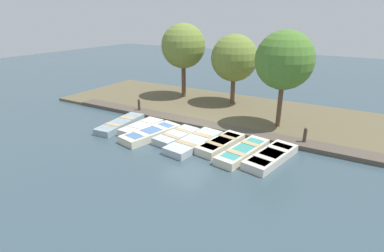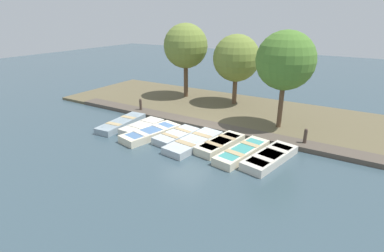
{
  "view_description": "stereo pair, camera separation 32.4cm",
  "coord_description": "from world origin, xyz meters",
  "px_view_note": "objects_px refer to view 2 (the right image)",
  "views": [
    {
      "loc": [
        13.05,
        8.0,
        6.21
      ],
      "look_at": [
        0.22,
        0.53,
        0.65
      ],
      "focal_mm": 28.0,
      "sensor_mm": 36.0,
      "label": 1
    },
    {
      "loc": [
        12.89,
        8.28,
        6.21
      ],
      "look_at": [
        0.22,
        0.53,
        0.65
      ],
      "focal_mm": 28.0,
      "sensor_mm": 36.0,
      "label": 2
    }
  ],
  "objects_px": {
    "park_tree_left": "(236,58)",
    "mooring_post_near": "(141,106)",
    "park_tree_center": "(285,61)",
    "rowboat_0": "(121,123)",
    "rowboat_7": "(270,157)",
    "mooring_post_far": "(305,138)",
    "rowboat_6": "(242,152)",
    "rowboat_3": "(177,136)",
    "park_tree_far_left": "(186,46)",
    "rowboat_5": "(220,144)",
    "rowboat_2": "(151,133)",
    "rowboat_1": "(142,127)",
    "rowboat_4": "(194,142)"
  },
  "relations": [
    {
      "from": "rowboat_1",
      "to": "rowboat_6",
      "type": "bearing_deg",
      "value": 91.86
    },
    {
      "from": "rowboat_1",
      "to": "rowboat_5",
      "type": "relative_size",
      "value": 0.9
    },
    {
      "from": "rowboat_3",
      "to": "park_tree_far_left",
      "type": "xyz_separation_m",
      "value": [
        -7.17,
        -3.99,
        3.8
      ]
    },
    {
      "from": "rowboat_4",
      "to": "mooring_post_near",
      "type": "xyz_separation_m",
      "value": [
        -2.69,
        -5.75,
        0.31
      ]
    },
    {
      "from": "park_tree_left",
      "to": "mooring_post_near",
      "type": "bearing_deg",
      "value": -43.47
    },
    {
      "from": "rowboat_7",
      "to": "mooring_post_near",
      "type": "distance_m",
      "value": 9.85
    },
    {
      "from": "rowboat_4",
      "to": "rowboat_7",
      "type": "xyz_separation_m",
      "value": [
        -0.31,
        3.8,
        0.01
      ]
    },
    {
      "from": "rowboat_1",
      "to": "rowboat_4",
      "type": "distance_m",
      "value": 3.63
    },
    {
      "from": "rowboat_7",
      "to": "park_tree_far_left",
      "type": "height_order",
      "value": "park_tree_far_left"
    },
    {
      "from": "rowboat_0",
      "to": "rowboat_1",
      "type": "bearing_deg",
      "value": 91.15
    },
    {
      "from": "park_tree_center",
      "to": "mooring_post_near",
      "type": "bearing_deg",
      "value": -78.72
    },
    {
      "from": "park_tree_center",
      "to": "rowboat_0",
      "type": "bearing_deg",
      "value": -62.02
    },
    {
      "from": "rowboat_6",
      "to": "park_tree_far_left",
      "type": "xyz_separation_m",
      "value": [
        -7.2,
        -7.7,
        3.79
      ]
    },
    {
      "from": "rowboat_4",
      "to": "rowboat_1",
      "type": "bearing_deg",
      "value": -87.32
    },
    {
      "from": "rowboat_7",
      "to": "rowboat_6",
      "type": "bearing_deg",
      "value": -71.71
    },
    {
      "from": "park_tree_left",
      "to": "mooring_post_far",
      "type": "bearing_deg",
      "value": 50.76
    },
    {
      "from": "rowboat_1",
      "to": "rowboat_7",
      "type": "xyz_separation_m",
      "value": [
        -0.02,
        7.42,
        -0.0
      ]
    },
    {
      "from": "rowboat_5",
      "to": "rowboat_6",
      "type": "height_order",
      "value": "rowboat_5"
    },
    {
      "from": "rowboat_1",
      "to": "rowboat_3",
      "type": "distance_m",
      "value": 2.44
    },
    {
      "from": "rowboat_7",
      "to": "mooring_post_far",
      "type": "bearing_deg",
      "value": 169.81
    },
    {
      "from": "rowboat_6",
      "to": "rowboat_1",
      "type": "bearing_deg",
      "value": -81.05
    },
    {
      "from": "rowboat_1",
      "to": "rowboat_6",
      "type": "xyz_separation_m",
      "value": [
        0.12,
        6.15,
        0.0
      ]
    },
    {
      "from": "rowboat_0",
      "to": "rowboat_3",
      "type": "bearing_deg",
      "value": 86.26
    },
    {
      "from": "rowboat_3",
      "to": "mooring_post_far",
      "type": "bearing_deg",
      "value": 121.04
    },
    {
      "from": "rowboat_2",
      "to": "mooring_post_near",
      "type": "relative_size",
      "value": 3.57
    },
    {
      "from": "rowboat_0",
      "to": "rowboat_6",
      "type": "height_order",
      "value": "rowboat_6"
    },
    {
      "from": "park_tree_center",
      "to": "park_tree_far_left",
      "type": "bearing_deg",
      "value": -109.87
    },
    {
      "from": "rowboat_0",
      "to": "park_tree_far_left",
      "type": "bearing_deg",
      "value": 176.19
    },
    {
      "from": "rowboat_3",
      "to": "rowboat_7",
      "type": "relative_size",
      "value": 0.8
    },
    {
      "from": "rowboat_0",
      "to": "rowboat_7",
      "type": "xyz_separation_m",
      "value": [
        -0.16,
        8.88,
        0.01
      ]
    },
    {
      "from": "rowboat_0",
      "to": "rowboat_4",
      "type": "xyz_separation_m",
      "value": [
        0.15,
        5.08,
        0.0
      ]
    },
    {
      "from": "rowboat_3",
      "to": "park_tree_far_left",
      "type": "height_order",
      "value": "park_tree_far_left"
    },
    {
      "from": "rowboat_0",
      "to": "rowboat_1",
      "type": "height_order",
      "value": "rowboat_1"
    },
    {
      "from": "rowboat_3",
      "to": "rowboat_6",
      "type": "xyz_separation_m",
      "value": [
        0.03,
        3.71,
        0.01
      ]
    },
    {
      "from": "park_tree_center",
      "to": "rowboat_1",
      "type": "bearing_deg",
      "value": -57.93
    },
    {
      "from": "rowboat_5",
      "to": "mooring_post_far",
      "type": "relative_size",
      "value": 3.08
    },
    {
      "from": "rowboat_3",
      "to": "rowboat_5",
      "type": "relative_size",
      "value": 0.9
    },
    {
      "from": "rowboat_2",
      "to": "mooring_post_far",
      "type": "height_order",
      "value": "mooring_post_far"
    },
    {
      "from": "rowboat_4",
      "to": "rowboat_7",
      "type": "relative_size",
      "value": 1.05
    },
    {
      "from": "rowboat_0",
      "to": "rowboat_2",
      "type": "bearing_deg",
      "value": 77.33
    },
    {
      "from": "rowboat_2",
      "to": "mooring_post_far",
      "type": "distance_m",
      "value": 7.91
    },
    {
      "from": "rowboat_2",
      "to": "rowboat_3",
      "type": "distance_m",
      "value": 1.45
    },
    {
      "from": "rowboat_3",
      "to": "park_tree_center",
      "type": "xyz_separation_m",
      "value": [
        -4.22,
        4.16,
        3.71
      ]
    },
    {
      "from": "mooring_post_far",
      "to": "rowboat_0",
      "type": "bearing_deg",
      "value": -75.55
    },
    {
      "from": "rowboat_4",
      "to": "mooring_post_near",
      "type": "height_order",
      "value": "mooring_post_near"
    },
    {
      "from": "rowboat_1",
      "to": "park_tree_far_left",
      "type": "distance_m",
      "value": 8.18
    },
    {
      "from": "rowboat_6",
      "to": "park_tree_center",
      "type": "distance_m",
      "value": 5.66
    },
    {
      "from": "rowboat_1",
      "to": "park_tree_center",
      "type": "relative_size",
      "value": 0.5
    },
    {
      "from": "rowboat_2",
      "to": "rowboat_7",
      "type": "relative_size",
      "value": 1.03
    },
    {
      "from": "rowboat_4",
      "to": "park_tree_far_left",
      "type": "bearing_deg",
      "value": -137.62
    }
  ]
}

